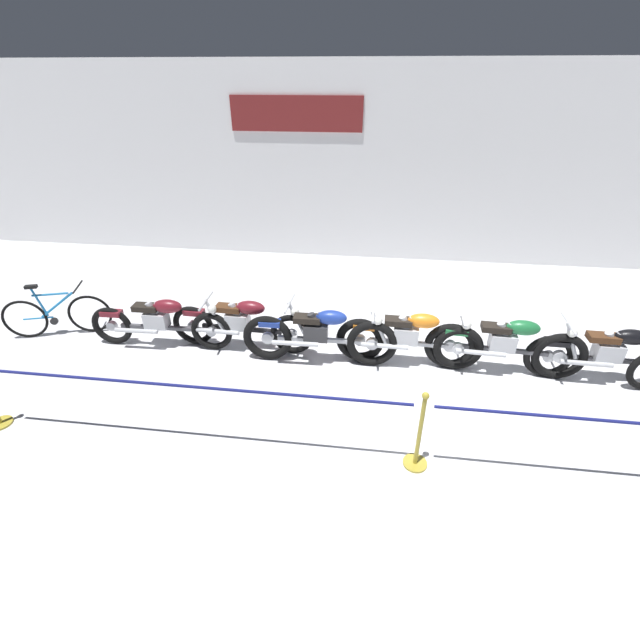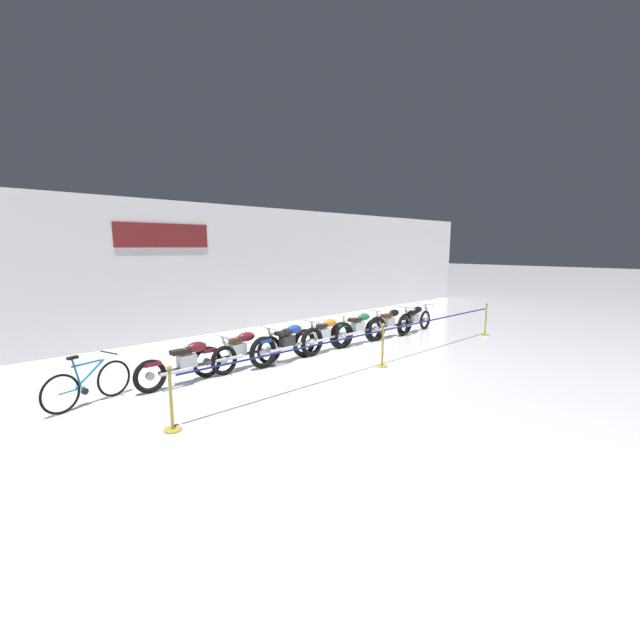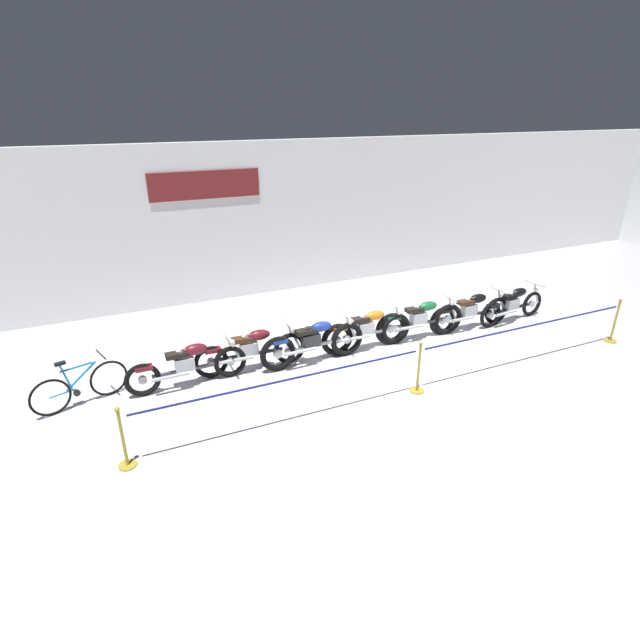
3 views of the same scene
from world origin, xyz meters
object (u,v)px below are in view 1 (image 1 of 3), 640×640
at_px(motorcycle_maroon_0, 161,322).
at_px(bicycle, 57,315).
at_px(motorcycle_orange_3, 409,339).
at_px(stanchion_far_left, 296,405).
at_px(motorcycle_green_4, 506,346).
at_px(motorcycle_black_5, 612,354).
at_px(stanchion_mid_left, 418,442).
at_px(motorcycle_maroon_1, 242,323).
at_px(motorcycle_blue_2, 320,336).

height_order(motorcycle_maroon_0, bicycle, bicycle).
relative_size(motorcycle_orange_3, bicycle, 1.33).
xyz_separation_m(motorcycle_orange_3, stanchion_far_left, (-1.37, -1.97, 0.28)).
bearing_deg(motorcycle_green_4, motorcycle_black_5, -0.92).
relative_size(motorcycle_green_4, stanchion_far_left, 0.22).
height_order(motorcycle_maroon_0, stanchion_mid_left, stanchion_mid_left).
relative_size(motorcycle_maroon_1, bicycle, 1.42).
bearing_deg(stanchion_mid_left, motorcycle_green_4, 54.55).
distance_m(motorcycle_maroon_1, stanchion_far_left, 2.46).
distance_m(motorcycle_maroon_0, motorcycle_maroon_1, 1.31).
distance_m(motorcycle_orange_3, bicycle, 5.84).
distance_m(bicycle, stanchion_far_left, 4.96).
distance_m(bicycle, stanchion_mid_left, 6.22).
bearing_deg(motorcycle_maroon_1, stanchion_mid_left, -38.65).
bearing_deg(bicycle, stanchion_mid_left, -19.98).
distance_m(motorcycle_maroon_1, motorcycle_blue_2, 1.30).
relative_size(motorcycle_blue_2, motorcycle_orange_3, 1.08).
bearing_deg(stanchion_mid_left, stanchion_far_left, 180.00).
xyz_separation_m(motorcycle_maroon_1, motorcycle_black_5, (5.45, -0.18, -0.00)).
distance_m(motorcycle_green_4, stanchion_far_left, 3.38).
height_order(motorcycle_orange_3, bicycle, bicycle).
bearing_deg(stanchion_mid_left, bicycle, 160.02).
xyz_separation_m(motorcycle_maroon_1, motorcycle_green_4, (4.00, -0.16, 0.01)).
bearing_deg(motorcycle_maroon_1, motorcycle_black_5, -1.92).
bearing_deg(motorcycle_black_5, stanchion_far_left, -155.47).
bearing_deg(motorcycle_blue_2, motorcycle_orange_3, 4.30).
bearing_deg(motorcycle_blue_2, stanchion_far_left, -90.85).
bearing_deg(stanchion_mid_left, motorcycle_blue_2, 125.66).
distance_m(motorcycle_orange_3, stanchion_mid_left, 1.98).
relative_size(motorcycle_maroon_0, motorcycle_black_5, 1.02).
height_order(motorcycle_orange_3, motorcycle_green_4, motorcycle_green_4).
distance_m(motorcycle_maroon_1, motorcycle_orange_3, 2.62).
bearing_deg(motorcycle_black_5, motorcycle_maroon_0, 179.35).
relative_size(motorcycle_maroon_0, stanchion_mid_left, 2.23).
bearing_deg(motorcycle_maroon_0, motorcycle_orange_3, -0.28).
height_order(bicycle, stanchion_far_left, stanchion_far_left).
relative_size(motorcycle_blue_2, motorcycle_green_4, 1.03).
bearing_deg(bicycle, motorcycle_blue_2, -3.22).
distance_m(motorcycle_maroon_0, stanchion_far_left, 3.26).
bearing_deg(motorcycle_blue_2, motorcycle_maroon_0, 177.34).
bearing_deg(motorcycle_maroon_1, motorcycle_maroon_0, -175.39).
bearing_deg(bicycle, motorcycle_orange_3, -1.49).
relative_size(bicycle, stanchion_far_left, 0.16).
bearing_deg(motorcycle_maroon_0, stanchion_mid_left, -26.87).
height_order(stanchion_far_left, stanchion_mid_left, same).
relative_size(motorcycle_green_4, stanchion_mid_left, 2.17).
bearing_deg(motorcycle_maroon_0, motorcycle_maroon_1, 4.61).
height_order(motorcycle_maroon_1, bicycle, bicycle).
relative_size(motorcycle_orange_3, stanchion_mid_left, 2.08).
relative_size(motorcycle_maroon_0, motorcycle_orange_3, 1.07).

